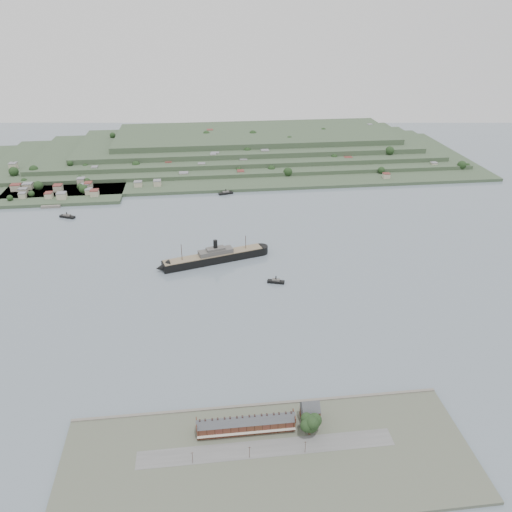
{
  "coord_description": "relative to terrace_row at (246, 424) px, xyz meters",
  "views": [
    {
      "loc": [
        -28.64,
        -372.96,
        218.74
      ],
      "look_at": [
        19.19,
        30.0,
        10.33
      ],
      "focal_mm": 35.0,
      "sensor_mm": 36.0,
      "label": 1
    }
  ],
  "objects": [
    {
      "name": "steamship",
      "position": [
        -11.6,
        210.16,
        -1.99
      ],
      "size": [
        107.29,
        40.13,
        26.26
      ],
      "color": "black",
      "rests_on": "ground"
    },
    {
      "name": "tugboat",
      "position": [
        42.66,
        165.01,
        -5.21
      ],
      "size": [
        15.36,
        8.24,
        6.69
      ],
      "color": "black",
      "rests_on": "ground"
    },
    {
      "name": "ground",
      "position": [
        10.0,
        168.02,
        -6.84
      ],
      "size": [
        1400.0,
        1400.0,
        0.0
      ],
      "primitive_type": "plane",
      "color": "slate",
      "rests_on": "ground"
    },
    {
      "name": "near_shore",
      "position": [
        10.0,
        -18.73,
        -5.83
      ],
      "size": [
        220.0,
        80.0,
        2.6
      ],
      "color": "#4C5142",
      "rests_on": "ground"
    },
    {
      "name": "gabled_building",
      "position": [
        37.5,
        4.02,
        1.34
      ],
      "size": [
        10.4,
        10.18,
        14.09
      ],
      "color": "#4C2B1B",
      "rests_on": "ground"
    },
    {
      "name": "ferry_west",
      "position": [
        -168.98,
        337.29,
        -5.21
      ],
      "size": [
        18.58,
        12.04,
        6.79
      ],
      "color": "black",
      "rests_on": "ground"
    },
    {
      "name": "fig_tree",
      "position": [
        35.38,
        -7.21,
        3.81
      ],
      "size": [
        12.71,
        11.0,
        14.18
      ],
      "color": "#3C271B",
      "rests_on": "ground"
    },
    {
      "name": "far_peninsula",
      "position": [
        37.91,
        561.12,
        5.04
      ],
      "size": [
        760.0,
        309.0,
        30.0
      ],
      "color": "#31452E",
      "rests_on": "ground"
    },
    {
      "name": "ferry_east",
      "position": [
        13.8,
        393.02,
        -5.2
      ],
      "size": [
        18.91,
        9.44,
        6.83
      ],
      "color": "black",
      "rests_on": "ground"
    },
    {
      "name": "terrace_row",
      "position": [
        0.0,
        0.0,
        0.0
      ],
      "size": [
        55.6,
        9.8,
        11.07
      ],
      "color": "#4C2B1B",
      "rests_on": "ground"
    }
  ]
}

